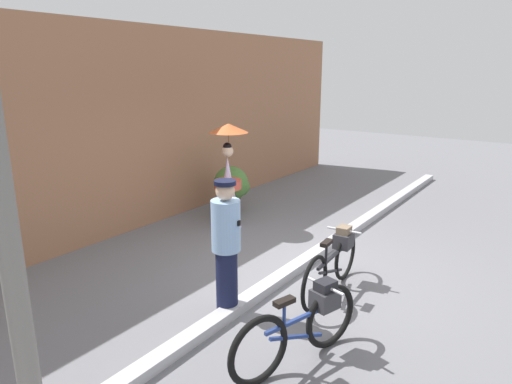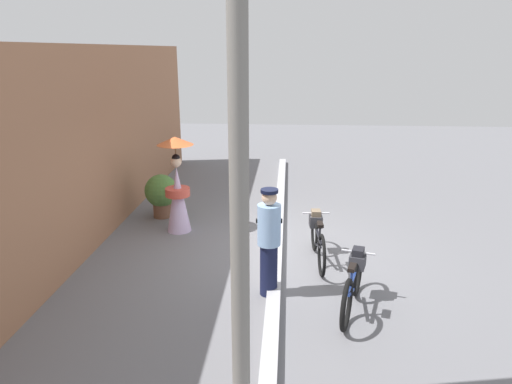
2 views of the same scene
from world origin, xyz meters
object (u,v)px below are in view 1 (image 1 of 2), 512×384
at_px(person_officer, 226,245).
at_px(person_with_parasol, 228,179).
at_px(bicycle_near_officer, 302,324).
at_px(potted_plant_by_door, 232,186).
at_px(bicycle_far_side, 334,260).

xyz_separation_m(person_officer, person_with_parasol, (2.44, 1.92, 0.04)).
bearing_deg(bicycle_near_officer, potted_plant_by_door, 45.94).
xyz_separation_m(bicycle_near_officer, person_officer, (0.31, 1.20, 0.47)).
bearing_deg(bicycle_far_side, bicycle_near_officer, -165.09).
bearing_deg(person_with_parasol, person_officer, -141.79).
bearing_deg(person_with_parasol, bicycle_far_side, -113.61).
height_order(bicycle_far_side, person_officer, person_officer).
distance_m(bicycle_near_officer, bicycle_far_side, 1.62).
distance_m(person_with_parasol, potted_plant_by_door, 1.04).
bearing_deg(bicycle_near_officer, person_with_parasol, 48.67).
bearing_deg(bicycle_far_side, person_officer, 147.94).
xyz_separation_m(bicycle_near_officer, person_with_parasol, (2.75, 3.12, 0.51)).
distance_m(bicycle_far_side, person_officer, 1.55).
bearing_deg(person_with_parasol, bicycle_near_officer, -131.33).
bearing_deg(person_officer, bicycle_near_officer, -104.31).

